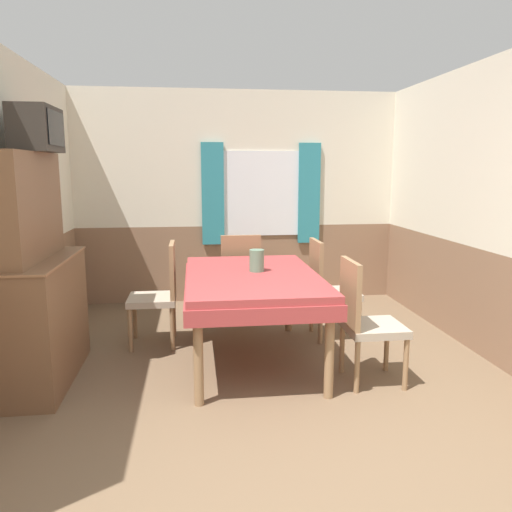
# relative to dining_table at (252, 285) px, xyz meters

# --- Properties ---
(wall_back) EXTENTS (4.36, 0.10, 2.60)m
(wall_back) POSITION_rel_dining_table_xyz_m (0.08, 2.10, 0.63)
(wall_back) COLOR silver
(wall_back) RESTS_ON ground_plane
(wall_left) EXTENTS (0.05, 4.59, 2.60)m
(wall_left) POSITION_rel_dining_table_xyz_m (-1.94, -0.01, 0.62)
(wall_left) COLOR silver
(wall_left) RESTS_ON ground_plane
(wall_right) EXTENTS (0.05, 4.59, 2.60)m
(wall_right) POSITION_rel_dining_table_xyz_m (2.07, -0.01, 0.62)
(wall_right) COLOR silver
(wall_right) RESTS_ON ground_plane
(dining_table) EXTENTS (1.13, 1.75, 0.78)m
(dining_table) POSITION_rel_dining_table_xyz_m (0.00, 0.00, 0.00)
(dining_table) COLOR #9E3838
(dining_table) RESTS_ON ground_plane
(chair_right_near) EXTENTS (0.44, 0.44, 0.98)m
(chair_right_near) POSITION_rel_dining_table_xyz_m (0.82, -0.54, -0.16)
(chair_right_near) COLOR #93704C
(chair_right_near) RESTS_ON ground_plane
(chair_right_far) EXTENTS (0.44, 0.44, 0.98)m
(chair_right_far) POSITION_rel_dining_table_xyz_m (0.82, 0.54, -0.16)
(chair_right_far) COLOR #93704C
(chair_right_far) RESTS_ON ground_plane
(chair_left_far) EXTENTS (0.44, 0.44, 0.98)m
(chair_left_far) POSITION_rel_dining_table_xyz_m (-0.82, 0.54, -0.16)
(chair_left_far) COLOR #93704C
(chair_left_far) RESTS_ON ground_plane
(chair_head_window) EXTENTS (0.44, 0.44, 0.98)m
(chair_head_window) POSITION_rel_dining_table_xyz_m (0.00, 1.12, -0.16)
(chair_head_window) COLOR #93704C
(chair_head_window) RESTS_ON ground_plane
(sideboard) EXTENTS (0.46, 1.23, 1.78)m
(sideboard) POSITION_rel_dining_table_xyz_m (-1.69, -0.19, 0.07)
(sideboard) COLOR brown
(sideboard) RESTS_ON ground_plane
(tv) EXTENTS (0.29, 0.53, 0.34)m
(tv) POSITION_rel_dining_table_xyz_m (-1.65, -0.06, 1.28)
(tv) COLOR #2D2823
(tv) RESTS_ON sideboard
(vase) EXTENTS (0.13, 0.13, 0.19)m
(vase) POSITION_rel_dining_table_xyz_m (0.05, 0.09, 0.20)
(vase) COLOR slate
(vase) RESTS_ON dining_table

